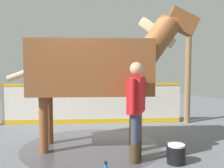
# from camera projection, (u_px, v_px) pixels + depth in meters

# --- Properties ---
(ground_plane) EXTENTS (16.00, 16.00, 0.02)m
(ground_plane) POSITION_uv_depth(u_px,v_px,m) (90.00, 142.00, 5.51)
(ground_plane) COLOR slate
(wet_patch) EXTENTS (2.72, 2.72, 0.00)m
(wet_patch) POSITION_uv_depth(u_px,v_px,m) (92.00, 147.00, 5.14)
(wet_patch) COLOR #4C4C54
(wet_patch) RESTS_ON ground
(barrier_wall) EXTENTS (2.26, 4.33, 1.09)m
(barrier_wall) POSITION_uv_depth(u_px,v_px,m) (93.00, 105.00, 7.13)
(barrier_wall) COLOR silver
(barrier_wall) RESTS_ON ground
(roof_post_near) EXTENTS (0.16, 0.16, 2.81)m
(roof_post_near) POSITION_uv_depth(u_px,v_px,m) (188.00, 72.00, 7.15)
(roof_post_near) COLOR olive
(roof_post_near) RESTS_ON ground
(horse) EXTENTS (2.04, 3.35, 2.72)m
(horse) POSITION_uv_depth(u_px,v_px,m) (97.00, 67.00, 5.02)
(horse) COLOR brown
(horse) RESTS_ON ground
(handler) EXTENTS (0.49, 0.52, 1.66)m
(handler) POSITION_uv_depth(u_px,v_px,m) (136.00, 105.00, 4.35)
(handler) COLOR #47331E
(handler) RESTS_ON ground
(wash_bucket) EXTENTS (0.30, 0.30, 0.32)m
(wash_bucket) POSITION_uv_depth(u_px,v_px,m) (176.00, 154.00, 4.29)
(wash_bucket) COLOR black
(wash_bucket) RESTS_ON ground
(bottle_shampoo) EXTENTS (0.06, 0.06, 0.25)m
(bottle_shampoo) POSITION_uv_depth(u_px,v_px,m) (168.00, 150.00, 4.63)
(bottle_shampoo) COLOR #3399CC
(bottle_shampoo) RESTS_ON ground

